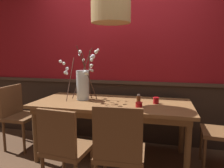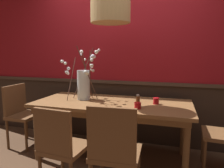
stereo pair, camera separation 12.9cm
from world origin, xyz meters
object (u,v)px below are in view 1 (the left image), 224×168
(chair_near_side_right, at_px, (119,149))
(condiment_bottle, at_px, (139,100))
(vase_with_blossoms, at_px, (83,84))
(candle_holder_nearer_edge, at_px, (156,100))
(dining_table, at_px, (112,108))
(chair_far_side_right, at_px, (142,105))
(chair_head_west_end, at_px, (18,112))
(candle_holder_nearer_center, at_px, (139,105))
(chair_far_side_left, at_px, (106,103))
(chair_near_side_left, at_px, (64,146))
(pendant_lamp, at_px, (111,12))

(chair_near_side_right, relative_size, condiment_bottle, 6.68)
(vase_with_blossoms, relative_size, candle_holder_nearer_edge, 8.92)
(dining_table, distance_m, vase_with_blossoms, 0.51)
(chair_far_side_right, height_order, candle_holder_nearer_edge, chair_far_side_right)
(vase_with_blossoms, bearing_deg, chair_near_side_right, -51.56)
(chair_head_west_end, bearing_deg, candle_holder_nearer_center, -6.53)
(chair_far_side_left, bearing_deg, chair_head_west_end, -141.80)
(dining_table, height_order, chair_near_side_left, chair_near_side_left)
(dining_table, height_order, chair_head_west_end, chair_head_west_end)
(condiment_bottle, xyz_separation_m, pendant_lamp, (-0.34, 0.02, 1.03))
(condiment_bottle, bearing_deg, candle_holder_nearer_center, -80.65)
(chair_near_side_right, distance_m, candle_holder_nearer_center, 0.66)
(chair_near_side_right, bearing_deg, chair_near_side_left, 179.66)
(chair_head_west_end, bearing_deg, vase_with_blossoms, 3.87)
(chair_head_west_end, relative_size, chair_near_side_left, 1.04)
(candle_holder_nearer_edge, bearing_deg, chair_head_west_end, -177.79)
(vase_with_blossoms, bearing_deg, chair_far_side_left, 82.65)
(chair_far_side_left, relative_size, candle_holder_nearer_center, 11.60)
(chair_far_side_left, height_order, candle_holder_nearer_center, chair_far_side_left)
(chair_far_side_left, xyz_separation_m, chair_near_side_right, (0.59, -1.68, 0.01))
(condiment_bottle, bearing_deg, chair_far_side_right, 93.34)
(chair_near_side_left, bearing_deg, chair_far_side_left, 91.78)
(chair_head_west_end, relative_size, condiment_bottle, 6.46)
(chair_head_west_end, relative_size, pendant_lamp, 0.94)
(chair_near_side_left, height_order, chair_near_side_right, chair_near_side_right)
(chair_near_side_left, distance_m, candle_holder_nearer_center, 0.92)
(chair_head_west_end, distance_m, vase_with_blossoms, 1.10)
(candle_holder_nearer_edge, height_order, pendant_lamp, pendant_lamp)
(candle_holder_nearer_center, relative_size, candle_holder_nearer_edge, 1.01)
(chair_far_side_left, bearing_deg, chair_near_side_right, -70.56)
(candle_holder_nearer_center, xyz_separation_m, condiment_bottle, (-0.02, 0.11, 0.03))
(candle_holder_nearer_center, distance_m, pendant_lamp, 1.13)
(candle_holder_nearer_edge, bearing_deg, pendant_lamp, -164.63)
(condiment_bottle, bearing_deg, candle_holder_nearer_edge, 40.43)
(chair_far_side_left, distance_m, candle_holder_nearer_edge, 1.21)
(dining_table, height_order, chair_far_side_left, chair_far_side_left)
(dining_table, distance_m, chair_far_side_right, 0.94)
(candle_holder_nearer_edge, bearing_deg, dining_table, -174.86)
(dining_table, relative_size, chair_head_west_end, 2.18)
(dining_table, height_order, condiment_bottle, condiment_bottle)
(dining_table, xyz_separation_m, chair_near_side_left, (-0.26, -0.83, -0.18))
(chair_near_side_right, distance_m, chair_far_side_right, 1.72)
(chair_far_side_left, bearing_deg, chair_far_side_right, 3.74)
(candle_holder_nearer_edge, bearing_deg, chair_near_side_right, -107.54)
(chair_head_west_end, height_order, candle_holder_nearer_center, chair_head_west_end)
(chair_far_side_left, relative_size, condiment_bottle, 6.67)
(chair_near_side_right, bearing_deg, chair_head_west_end, 154.51)
(chair_far_side_left, relative_size, pendant_lamp, 0.97)
(vase_with_blossoms, xyz_separation_m, candle_holder_nearer_edge, (0.97, 0.01, -0.17))
(condiment_bottle, distance_m, pendant_lamp, 1.09)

